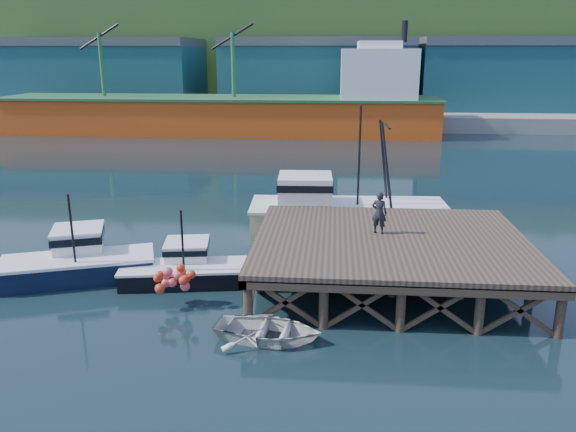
# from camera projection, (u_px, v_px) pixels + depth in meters

# --- Properties ---
(ground) EXTENTS (300.00, 300.00, 0.00)m
(ground) POSITION_uv_depth(u_px,v_px,m) (268.00, 278.00, 25.91)
(ground) COLOR black
(ground) RESTS_ON ground
(wharf) EXTENTS (12.00, 10.00, 2.62)m
(wharf) POSITION_uv_depth(u_px,v_px,m) (391.00, 243.00, 24.75)
(wharf) COLOR brown
(wharf) RESTS_ON ground
(far_quay) EXTENTS (160.00, 40.00, 2.00)m
(far_quay) POSITION_uv_depth(u_px,v_px,m) (318.00, 110.00, 92.62)
(far_quay) COLOR gray
(far_quay) RESTS_ON ground
(warehouse_left) EXTENTS (32.00, 16.00, 9.00)m
(warehouse_left) POSITION_uv_depth(u_px,v_px,m) (97.00, 76.00, 89.10)
(warehouse_left) COLOR #184451
(warehouse_left) RESTS_ON far_quay
(warehouse_mid) EXTENTS (28.00, 16.00, 9.00)m
(warehouse_mid) POSITION_uv_depth(u_px,v_px,m) (317.00, 77.00, 86.30)
(warehouse_mid) COLOR #184451
(warehouse_mid) RESTS_ON far_quay
(warehouse_right) EXTENTS (30.00, 16.00, 9.00)m
(warehouse_right) POSITION_uv_depth(u_px,v_px,m) (518.00, 77.00, 83.89)
(warehouse_right) COLOR #184451
(warehouse_right) RESTS_ON far_quay
(cargo_ship) EXTENTS (55.50, 10.00, 13.75)m
(cargo_ship) POSITION_uv_depth(u_px,v_px,m) (246.00, 108.00, 71.60)
(cargo_ship) COLOR #D54D14
(cargo_ship) RESTS_ON ground
(hillside) EXTENTS (220.00, 50.00, 22.00)m
(hillside) POSITION_uv_depth(u_px,v_px,m) (323.00, 48.00, 118.53)
(hillside) COLOR #2D511E
(hillside) RESTS_ON ground
(boat_navy) EXTENTS (7.15, 4.81, 4.20)m
(boat_navy) POSITION_uv_depth(u_px,v_px,m) (78.00, 260.00, 25.73)
(boat_navy) COLOR black
(boat_navy) RESTS_ON ground
(boat_black) EXTENTS (6.04, 5.02, 3.57)m
(boat_black) POSITION_uv_depth(u_px,v_px,m) (186.00, 267.00, 25.40)
(boat_black) COLOR black
(boat_black) RESTS_ON ground
(trawler) EXTENTS (11.10, 4.40, 7.32)m
(trawler) POSITION_uv_depth(u_px,v_px,m) (344.00, 210.00, 31.43)
(trawler) COLOR beige
(trawler) RESTS_ON ground
(dinghy) EXTENTS (4.22, 3.28, 0.80)m
(dinghy) POSITION_uv_depth(u_px,v_px,m) (268.00, 330.00, 20.19)
(dinghy) COLOR silver
(dinghy) RESTS_ON ground
(dockworker) EXTENTS (0.81, 0.66, 1.93)m
(dockworker) POSITION_uv_depth(u_px,v_px,m) (379.00, 213.00, 25.20)
(dockworker) COLOR black
(dockworker) RESTS_ON wharf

